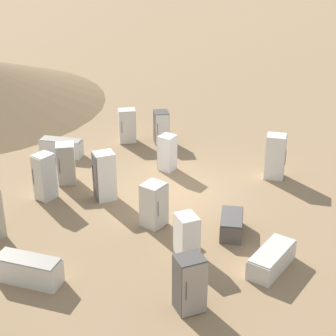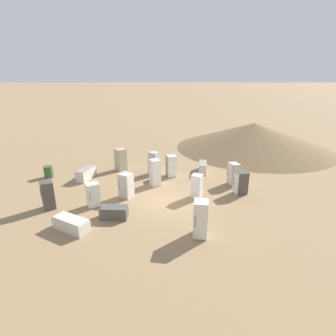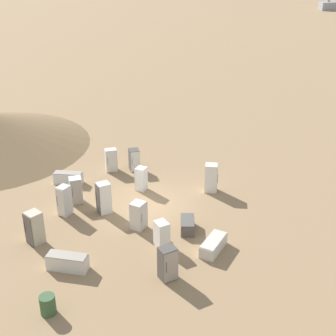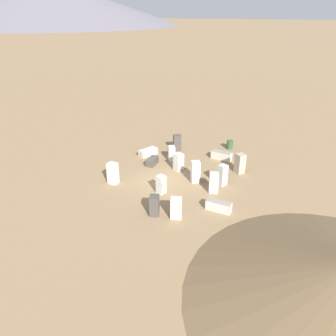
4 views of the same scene
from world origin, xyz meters
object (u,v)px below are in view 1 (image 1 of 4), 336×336
at_px(discarded_fridge_4, 28,270).
at_px(discarded_fridge_8, 61,147).
at_px(discarded_fridge_9, 272,259).
at_px(discarded_fridge_10, 154,205).
at_px(discarded_fridge_0, 104,176).
at_px(discarded_fridge_14, 127,126).
at_px(discarded_fridge_1, 44,177).
at_px(discarded_fridge_11, 187,236).
at_px(discarded_fridge_7, 275,157).
at_px(discarded_fridge_6, 190,284).
at_px(discarded_fridge_5, 66,164).
at_px(discarded_fridge_12, 232,225).
at_px(discarded_fridge_2, 167,153).
at_px(discarded_fridge_13, 161,127).

relative_size(discarded_fridge_4, discarded_fridge_8, 1.08).
bearing_deg(discarded_fridge_9, discarded_fridge_10, -0.25).
bearing_deg(discarded_fridge_4, discarded_fridge_0, 179.92).
relative_size(discarded_fridge_0, discarded_fridge_14, 1.19).
distance_m(discarded_fridge_1, discarded_fridge_11, 6.24).
relative_size(discarded_fridge_7, discarded_fridge_11, 1.27).
bearing_deg(discarded_fridge_6, discarded_fridge_5, -81.83).
bearing_deg(discarded_fridge_14, discarded_fridge_12, 108.17).
xyz_separation_m(discarded_fridge_6, discarded_fridge_14, (-11.20, -3.77, -0.04)).
height_order(discarded_fridge_1, discarded_fridge_5, discarded_fridge_1).
bearing_deg(discarded_fridge_8, discarded_fridge_2, 86.10).
height_order(discarded_fridge_8, discarded_fridge_10, discarded_fridge_10).
xyz_separation_m(discarded_fridge_4, discarded_fridge_9, (-1.46, 6.88, -0.07)).
relative_size(discarded_fridge_6, discarded_fridge_13, 1.11).
bearing_deg(discarded_fridge_8, discarded_fridge_6, 40.25).
xyz_separation_m(discarded_fridge_4, discarded_fridge_14, (-10.55, 0.87, 0.38)).
bearing_deg(discarded_fridge_7, discarded_fridge_8, -89.78).
bearing_deg(discarded_fridge_5, discarded_fridge_9, 131.59).
xyz_separation_m(discarded_fridge_2, discarded_fridge_14, (-2.68, -2.13, 0.03)).
xyz_separation_m(discarded_fridge_7, discarded_fridge_8, (-1.04, -8.91, -0.52)).
bearing_deg(discarded_fridge_0, discarded_fridge_14, -27.08).
bearing_deg(discarded_fridge_2, discarded_fridge_12, -123.75).
distance_m(discarded_fridge_0, discarded_fridge_4, 5.28).
xyz_separation_m(discarded_fridge_7, discarded_fridge_10, (4.16, -4.17, -0.13)).
height_order(discarded_fridge_1, discarded_fridge_9, discarded_fridge_1).
bearing_deg(discarded_fridge_9, discarded_fridge_8, -12.24).
bearing_deg(discarded_fridge_13, discarded_fridge_6, 84.93).
bearing_deg(discarded_fridge_11, discarded_fridge_10, -172.80).
bearing_deg(discarded_fridge_6, discarded_fridge_0, -87.86).
xyz_separation_m(discarded_fridge_9, discarded_fridge_10, (-2.05, -3.79, 0.44)).
relative_size(discarded_fridge_0, discarded_fridge_9, 0.91).
relative_size(discarded_fridge_0, discarded_fridge_12, 1.28).
height_order(discarded_fridge_0, discarded_fridge_1, discarded_fridge_0).
xyz_separation_m(discarded_fridge_6, discarded_fridge_11, (-2.47, -0.30, -0.10)).
relative_size(discarded_fridge_4, discarded_fridge_14, 1.30).
relative_size(discarded_fridge_2, discarded_fridge_5, 0.93).
relative_size(discarded_fridge_2, discarded_fridge_9, 0.74).
height_order(discarded_fridge_4, discarded_fridge_8, discarded_fridge_4).
relative_size(discarded_fridge_8, discarded_fridge_13, 1.27).
height_order(discarded_fridge_10, discarded_fridge_12, discarded_fridge_10).
xyz_separation_m(discarded_fridge_7, discarded_fridge_13, (-3.02, -4.87, -0.16)).
height_order(discarded_fridge_5, discarded_fridge_8, discarded_fridge_5).
xyz_separation_m(discarded_fridge_5, discarded_fridge_12, (2.94, 6.36, -0.48)).
bearing_deg(discarded_fridge_2, discarded_fridge_11, -141.57).
xyz_separation_m(discarded_fridge_9, discarded_fridge_11, (-0.37, -2.54, 0.38)).
distance_m(discarded_fridge_2, discarded_fridge_13, 2.89).
height_order(discarded_fridge_1, discarded_fridge_2, discarded_fridge_1).
relative_size(discarded_fridge_1, discarded_fridge_13, 1.20).
height_order(discarded_fridge_1, discarded_fridge_4, discarded_fridge_1).
height_order(discarded_fridge_4, discarded_fridge_7, discarded_fridge_7).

